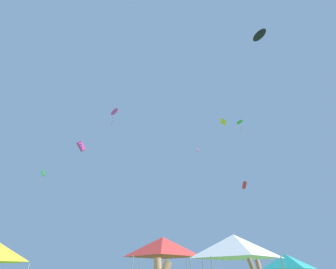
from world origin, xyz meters
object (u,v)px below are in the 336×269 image
object	(u,v)px
kite_black_delta	(259,35)
kite_red_box	(244,185)
kite_magenta_box	(81,146)
canopy_tent_red	(163,247)
kite_pink_box	(198,150)
canopy_tent_teal	(287,262)
kite_magenta_delta	(114,112)
kite_yellow_diamond	(224,122)
canopy_tent_white	(235,246)
kite_green_delta	(240,122)
kite_green_box	(43,174)

from	to	relation	value
kite_black_delta	kite_red_box	bearing A→B (deg)	89.51
kite_black_delta	kite_magenta_box	bearing A→B (deg)	153.03
canopy_tent_red	kite_pink_box	world-z (taller)	kite_pink_box
canopy_tent_teal	canopy_tent_red	distance (m)	8.48
canopy_tent_teal	kite_magenta_delta	world-z (taller)	kite_magenta_delta
kite_magenta_box	kite_yellow_diamond	distance (m)	24.62
canopy_tent_white	kite_black_delta	world-z (taller)	kite_black_delta
kite_magenta_box	kite_green_delta	size ratio (longest dim) A/B	0.75
kite_magenta_box	canopy_tent_teal	bearing A→B (deg)	-23.00
kite_green_box	canopy_tent_teal	bearing A→B (deg)	-22.28
canopy_tent_red	canopy_tent_white	distance (m)	4.91
canopy_tent_red	kite_green_delta	xyz separation A→B (m)	(10.73, 10.50, 17.23)
canopy_tent_teal	kite_magenta_box	xyz separation A→B (m)	(-20.07, 8.52, 13.98)
canopy_tent_red	kite_magenta_delta	world-z (taller)	kite_magenta_delta
kite_yellow_diamond	kite_green_box	distance (m)	30.17
canopy_tent_teal	kite_yellow_diamond	size ratio (longest dim) A/B	2.35
kite_magenta_box	kite_red_box	bearing A→B (deg)	7.97
canopy_tent_white	kite_magenta_delta	distance (m)	26.05
canopy_tent_teal	kite_green_delta	world-z (taller)	kite_green_delta
canopy_tent_red	kite_yellow_diamond	xyz separation A→B (m)	(10.34, 16.70, 21.95)
kite_magenta_delta	kite_pink_box	size ratio (longest dim) A/B	4.13
kite_magenta_delta	kite_yellow_diamond	bearing A→B (deg)	20.44
canopy_tent_teal	canopy_tent_red	world-z (taller)	canopy_tent_red
canopy_tent_red	canopy_tent_white	bearing A→B (deg)	-44.56
kite_magenta_box	kite_pink_box	xyz separation A→B (m)	(16.74, 5.03, 2.11)
canopy_tent_white	kite_green_box	distance (m)	27.83
kite_pink_box	kite_green_box	world-z (taller)	kite_pink_box
kite_magenta_delta	kite_yellow_diamond	size ratio (longest dim) A/B	2.38
canopy_tent_teal	kite_green_delta	xyz separation A→B (m)	(2.50, 8.59, 17.94)
kite_red_box	kite_green_box	world-z (taller)	kite_green_box
kite_yellow_diamond	kite_green_box	world-z (taller)	kite_yellow_diamond
kite_green_delta	kite_magenta_delta	size ratio (longest dim) A/B	0.64
kite_magenta_box	kite_green_delta	distance (m)	22.91
kite_black_delta	kite_green_box	world-z (taller)	kite_black_delta
canopy_tent_teal	kite_pink_box	size ratio (longest dim) A/B	4.07
canopy_tent_white	kite_magenta_box	distance (m)	24.73
kite_magenta_delta	kite_red_box	xyz separation A→B (m)	(18.59, 3.70, -10.19)
canopy_tent_white	canopy_tent_teal	bearing A→B (deg)	48.47
kite_magenta_box	kite_green_delta	bearing A→B (deg)	0.18
canopy_tent_red	canopy_tent_white	world-z (taller)	canopy_tent_red
kite_green_box	canopy_tent_red	bearing A→B (deg)	-35.75
kite_red_box	kite_green_box	bearing A→B (deg)	-177.27
kite_pink_box	kite_magenta_box	bearing A→B (deg)	-163.29
canopy_tent_teal	canopy_tent_white	size ratio (longest dim) A/B	0.85
canopy_tent_teal	kite_black_delta	bearing A→B (deg)	-51.44
kite_yellow_diamond	kite_magenta_box	bearing A→B (deg)	-164.22
canopy_tent_red	canopy_tent_white	xyz separation A→B (m)	(3.49, -3.44, -0.30)
canopy_tent_teal	canopy_tent_white	xyz separation A→B (m)	(-4.74, -5.35, 0.41)
canopy_tent_teal	kite_magenta_delta	distance (m)	26.68
kite_yellow_diamond	kite_green_delta	bearing A→B (deg)	-86.42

